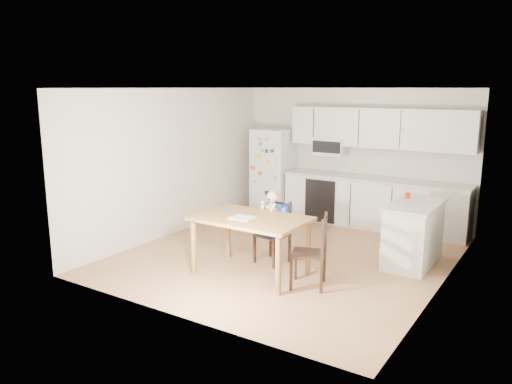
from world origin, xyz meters
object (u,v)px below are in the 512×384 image
at_px(chair_booster, 274,219).
at_px(chair_side, 316,247).
at_px(red_cup, 408,195).
at_px(dining_table, 251,225).
at_px(kitchen_island, 413,233).
at_px(refrigerator, 274,171).

xyz_separation_m(chair_booster, chair_side, (0.93, -0.53, -0.11)).
distance_m(red_cup, dining_table, 2.44).
bearing_deg(chair_side, kitchen_island, 133.26).
height_order(dining_table, chair_side, chair_side).
bearing_deg(kitchen_island, red_cup, 127.58).
distance_m(red_cup, chair_booster, 2.01).
bearing_deg(chair_booster, dining_table, -82.14).
bearing_deg(refrigerator, chair_booster, -59.00).
height_order(chair_booster, chair_side, chair_booster).
bearing_deg(chair_side, dining_table, -104.54).
bearing_deg(chair_booster, chair_side, -21.24).
bearing_deg(dining_table, chair_side, 4.97).
distance_m(refrigerator, chair_side, 3.92).
bearing_deg(refrigerator, red_cup, -22.51).
bearing_deg(chair_booster, red_cup, 47.41).
distance_m(refrigerator, red_cup, 3.32).
bearing_deg(refrigerator, kitchen_island, -24.88).
distance_m(refrigerator, chair_booster, 2.95).
distance_m(dining_table, chair_side, 0.96).
height_order(refrigerator, kitchen_island, refrigerator).
height_order(kitchen_island, dining_table, kitchen_island).
distance_m(kitchen_island, chair_booster, 2.01).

